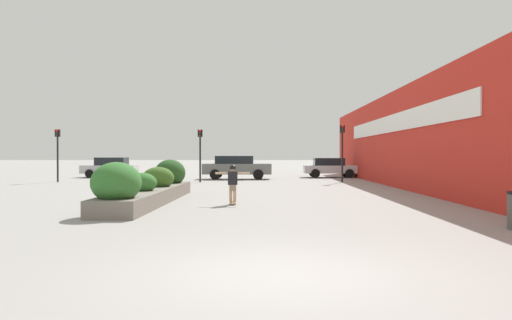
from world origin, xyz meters
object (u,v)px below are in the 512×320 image
(traffic_light_right, at_px, (342,143))
(skateboarder, at_px, (233,179))
(car_center_left, at_px, (237,167))
(car_center_right, at_px, (110,167))
(traffic_light_far_left, at_px, (57,146))
(skateboard, at_px, (233,202))
(traffic_light_left, at_px, (200,146))
(car_leftmost, at_px, (330,167))

(traffic_light_right, bearing_deg, skateboarder, -113.10)
(car_center_left, xyz_separation_m, car_center_right, (-9.66, 2.59, -0.08))
(traffic_light_right, relative_size, traffic_light_far_left, 1.07)
(skateboard, relative_size, car_center_right, 0.17)
(skateboarder, bearing_deg, car_center_right, 113.84)
(car_center_right, xyz_separation_m, traffic_light_left, (7.64, -6.48, 1.46))
(skateboard, height_order, car_leftmost, car_leftmost)
(traffic_light_left, bearing_deg, skateboard, -77.89)
(traffic_light_left, bearing_deg, car_center_right, 139.68)
(car_center_right, height_order, traffic_light_left, traffic_light_left)
(traffic_light_left, xyz_separation_m, traffic_light_right, (8.73, -0.21, 0.15))
(skateboarder, height_order, traffic_light_left, traffic_light_left)
(skateboard, xyz_separation_m, car_leftmost, (5.92, 20.41, 0.70))
(car_center_left, xyz_separation_m, traffic_light_far_left, (-10.88, -4.00, 1.39))
(traffic_light_left, height_order, traffic_light_right, traffic_light_right)
(traffic_light_far_left, bearing_deg, car_center_right, 79.56)
(car_leftmost, xyz_separation_m, car_center_right, (-16.51, -0.18, 0.01))
(skateboard, relative_size, traffic_light_left, 0.21)
(car_leftmost, distance_m, traffic_light_left, 11.19)
(traffic_light_left, bearing_deg, car_center_left, 62.51)
(skateboard, relative_size, car_center_left, 0.14)
(car_center_right, relative_size, traffic_light_far_left, 1.22)
(skateboard, height_order, traffic_light_left, traffic_light_left)
(car_leftmost, relative_size, car_center_left, 0.84)
(skateboard, distance_m, traffic_light_far_left, 18.17)
(skateboard, relative_size, traffic_light_right, 0.19)
(skateboarder, xyz_separation_m, traffic_light_far_left, (-11.80, 13.65, 1.38))
(car_leftmost, relative_size, traffic_light_right, 1.14)
(car_leftmost, distance_m, car_center_right, 16.51)
(skateboard, bearing_deg, car_center_left, 89.22)
(car_center_left, relative_size, traffic_light_far_left, 1.45)
(car_center_left, distance_m, traffic_light_right, 8.01)
(traffic_light_far_left, bearing_deg, traffic_light_right, -0.35)
(traffic_light_left, height_order, traffic_light_far_left, traffic_light_far_left)
(traffic_light_right, bearing_deg, skateboard, -113.10)
(traffic_light_left, bearing_deg, traffic_light_right, -1.37)
(traffic_light_right, bearing_deg, traffic_light_far_left, 179.65)
(car_center_right, xyz_separation_m, traffic_light_right, (16.36, -6.69, 1.61))
(car_center_right, height_order, traffic_light_right, traffic_light_right)
(skateboard, bearing_deg, traffic_light_left, 98.33)
(traffic_light_left, bearing_deg, car_leftmost, 36.89)
(car_center_left, height_order, car_center_right, car_center_left)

